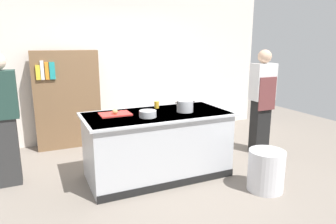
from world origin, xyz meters
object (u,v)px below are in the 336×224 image
object	(u,v)px
juice_cup	(157,105)
stock_pot	(185,106)
bookshelf	(67,100)
person_chef	(262,99)
mixing_bowl	(148,114)
onion	(115,111)
person_guest	(3,117)
trash_bin	(266,170)

from	to	relation	value
juice_cup	stock_pot	bearing A→B (deg)	-54.08
juice_cup	bookshelf	size ratio (longest dim) A/B	0.06
juice_cup	person_chef	size ratio (longest dim) A/B	0.06
bookshelf	mixing_bowl	bearing A→B (deg)	-68.39
onion	person_guest	size ratio (longest dim) A/B	0.04
mixing_bowl	person_guest	size ratio (longest dim) A/B	0.13
mixing_bowl	juice_cup	world-z (taller)	juice_cup
onion	bookshelf	bearing A→B (deg)	103.63
mixing_bowl	trash_bin	bearing A→B (deg)	-32.44
juice_cup	person_guest	distance (m)	2.01
trash_bin	person_guest	size ratio (longest dim) A/B	0.30
stock_pot	trash_bin	world-z (taller)	stock_pot
onion	mixing_bowl	world-z (taller)	onion
trash_bin	bookshelf	xyz separation A→B (m)	(-2.05, 2.76, 0.59)
stock_pot	bookshelf	xyz separation A→B (m)	(-1.35, 1.87, -0.13)
onion	stock_pot	distance (m)	0.95
stock_pot	juice_cup	xyz separation A→B (m)	(-0.27, 0.37, -0.03)
person_guest	onion	bearing A→B (deg)	67.35
person_chef	trash_bin	bearing A→B (deg)	161.37
juice_cup	trash_bin	size ratio (longest dim) A/B	0.19
stock_pot	person_guest	size ratio (longest dim) A/B	0.17
person_guest	bookshelf	size ratio (longest dim) A/B	1.01
juice_cup	trash_bin	world-z (taller)	juice_cup
onion	stock_pot	bearing A→B (deg)	-10.57
person_chef	bookshelf	bearing A→B (deg)	79.51
mixing_bowl	stock_pot	bearing A→B (deg)	7.73
stock_pot	juice_cup	world-z (taller)	stock_pot
bookshelf	trash_bin	bearing A→B (deg)	-53.46
person_chef	person_guest	distance (m)	3.84
person_chef	person_guest	world-z (taller)	same
onion	person_chef	world-z (taller)	person_chef
onion	bookshelf	xyz separation A→B (m)	(-0.41, 1.70, -0.10)
stock_pot	bookshelf	world-z (taller)	bookshelf
person_chef	bookshelf	size ratio (longest dim) A/B	1.01
stock_pot	person_chef	size ratio (longest dim) A/B	0.17
mixing_bowl	person_guest	xyz separation A→B (m)	(-1.69, 0.70, -0.03)
stock_pot	bookshelf	distance (m)	2.31
bookshelf	juice_cup	bearing A→B (deg)	-54.33
bookshelf	stock_pot	bearing A→B (deg)	-54.28
mixing_bowl	trash_bin	xyz separation A→B (m)	(1.27, -0.81, -0.68)
juice_cup	person_chef	bearing A→B (deg)	-3.95
juice_cup	person_chef	distance (m)	1.84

